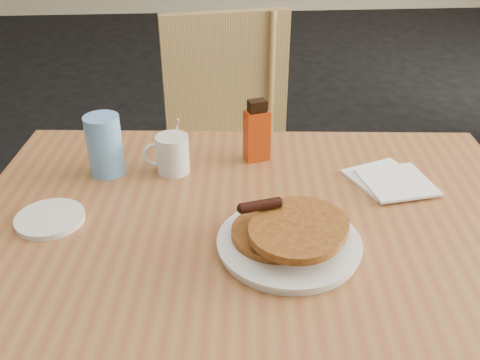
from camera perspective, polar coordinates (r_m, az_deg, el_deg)
name	(u,v)px	position (r m, az deg, el deg)	size (l,w,h in m)	color
main_table	(252,230)	(1.11, 1.32, -5.32)	(1.26, 0.91, 0.75)	brown
chair_main_far	(228,133)	(1.83, -1.25, 4.99)	(0.49, 0.49, 0.95)	tan
pancake_plate	(290,237)	(0.98, 5.32, -6.10)	(0.27, 0.27, 0.08)	silver
coffee_mug	(172,153)	(1.22, -7.30, 2.83)	(0.11, 0.07, 0.14)	silver
syrup_bottle	(257,133)	(1.25, 1.80, 5.08)	(0.06, 0.05, 0.15)	maroon
napkin_stack	(391,180)	(1.23, 15.78, -0.04)	(0.19, 0.20, 0.01)	white
blue_tumbler	(105,145)	(1.23, -14.24, 3.62)	(0.08, 0.08, 0.14)	#5F9CE0
side_saucer	(50,219)	(1.12, -19.61, -3.91)	(0.14, 0.14, 0.01)	silver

